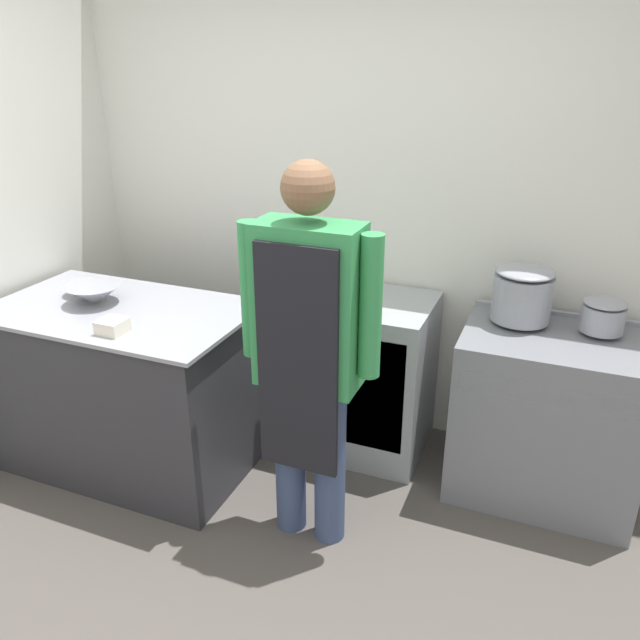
% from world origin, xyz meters
% --- Properties ---
extents(ground_plane, '(14.00, 14.00, 0.00)m').
position_xyz_m(ground_plane, '(0.00, 0.00, 0.00)').
color(ground_plane, '#4C4742').
extents(wall_back, '(8.00, 0.05, 2.70)m').
position_xyz_m(wall_back, '(0.00, 1.75, 1.35)').
color(wall_back, silver).
rests_on(wall_back, ground_plane).
extents(wall_left, '(0.05, 8.00, 2.70)m').
position_xyz_m(wall_left, '(-1.66, 1.00, 1.35)').
color(wall_left, silver).
rests_on(wall_left, ground_plane).
extents(prep_counter, '(1.33, 0.79, 0.90)m').
position_xyz_m(prep_counter, '(-0.92, 0.80, 0.45)').
color(prep_counter, '#2D2D33').
rests_on(prep_counter, ground_plane).
extents(stove, '(0.87, 0.61, 0.88)m').
position_xyz_m(stove, '(1.15, 1.37, 0.43)').
color(stove, slate).
rests_on(stove, ground_plane).
extents(fridge_unit, '(0.70, 0.56, 0.89)m').
position_xyz_m(fridge_unit, '(0.19, 1.42, 0.45)').
color(fridge_unit, '#93999E').
rests_on(fridge_unit, ground_plane).
extents(person_cook, '(0.61, 0.24, 1.72)m').
position_xyz_m(person_cook, '(0.19, 0.64, 0.98)').
color(person_cook, '#38476B').
rests_on(person_cook, ground_plane).
extents(mixing_bowl, '(0.28, 0.28, 0.10)m').
position_xyz_m(mixing_bowl, '(-1.08, 0.82, 0.95)').
color(mixing_bowl, gray).
rests_on(mixing_bowl, prep_counter).
extents(small_bowl, '(0.18, 0.18, 0.07)m').
position_xyz_m(small_bowl, '(-1.22, 0.90, 0.94)').
color(small_bowl, gray).
rests_on(small_bowl, prep_counter).
extents(plastic_tub, '(0.12, 0.12, 0.06)m').
position_xyz_m(plastic_tub, '(-0.75, 0.55, 0.93)').
color(plastic_tub, silver).
rests_on(plastic_tub, prep_counter).
extents(stock_pot, '(0.28, 0.28, 0.27)m').
position_xyz_m(stock_pot, '(0.96, 1.47, 1.02)').
color(stock_pot, gray).
rests_on(stock_pot, stove).
extents(sauce_pot, '(0.20, 0.20, 0.16)m').
position_xyz_m(sauce_pot, '(1.33, 1.47, 0.96)').
color(sauce_pot, gray).
rests_on(sauce_pot, stove).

